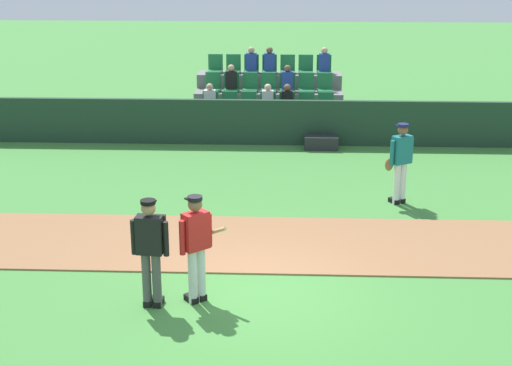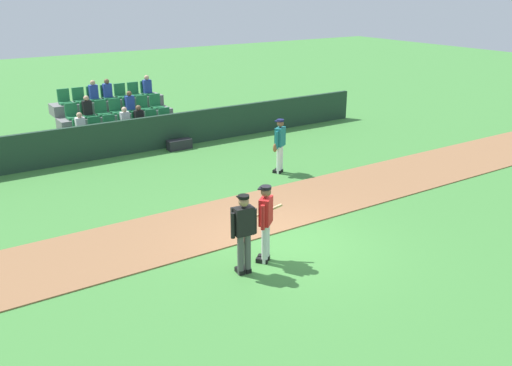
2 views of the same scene
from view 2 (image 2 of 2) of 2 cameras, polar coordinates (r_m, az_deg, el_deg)
ground_plane at (r=12.96m, az=2.97°, el=-6.46°), size 80.00×80.00×0.00m
infield_dirt_path at (r=14.44m, az=-1.67°, el=-3.51°), size 28.00×2.70×0.03m
dugout_fence at (r=20.29m, az=-12.31°, el=4.78°), size 20.00×0.16×1.24m
stadium_bleachers at (r=22.00m, az=-14.13°, el=5.83°), size 4.45×2.95×2.30m
batter_red_jersey at (r=11.84m, az=1.00°, el=-3.91°), size 0.71×0.69×1.76m
umpire_home_plate at (r=11.34m, az=-1.31°, el=-4.84°), size 0.59×0.33×1.76m
runner_teal_jersey at (r=17.55m, az=2.45°, el=4.04°), size 0.64×0.43×1.76m
equipment_bag at (r=20.57m, az=-7.91°, el=3.97°), size 0.90×0.36×0.36m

